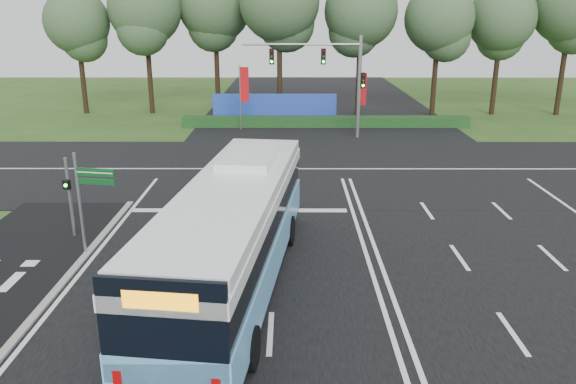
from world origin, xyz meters
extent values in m
plane|color=#284D19|center=(0.00, 0.00, 0.00)|extent=(120.00, 120.00, 0.00)
cube|color=black|center=(0.00, 0.00, 0.02)|extent=(20.00, 120.00, 0.04)
cube|color=black|center=(0.00, 12.00, 0.03)|extent=(120.00, 14.00, 0.05)
cube|color=gray|center=(-10.10, -3.00, 0.06)|extent=(0.25, 18.00, 0.12)
cube|color=#68B8F2|center=(-4.49, -2.28, 1.17)|extent=(4.27, 13.30, 1.20)
cube|color=black|center=(-4.49, -2.28, 0.62)|extent=(4.23, 13.24, 0.33)
cube|color=black|center=(-4.49, -2.28, 2.26)|extent=(4.14, 13.10, 1.03)
cube|color=white|center=(-4.49, -2.28, 2.91)|extent=(4.27, 13.30, 0.38)
cube|color=white|center=(-4.49, -2.28, 3.29)|extent=(4.15, 12.78, 0.38)
cube|color=white|center=(-4.17, 0.43, 3.62)|extent=(2.12, 3.45, 0.27)
cube|color=black|center=(-5.27, -8.71, 2.31)|extent=(2.64, 0.44, 2.40)
cube|color=orange|center=(-5.27, -8.74, 3.07)|extent=(1.52, 0.24, 0.38)
cylinder|color=black|center=(-5.32, 1.56, 0.57)|extent=(0.44, 1.16, 1.13)
cylinder|color=black|center=(-2.78, 1.25, 0.57)|extent=(0.44, 1.16, 1.13)
cylinder|color=black|center=(-6.26, -6.23, 0.57)|extent=(0.44, 1.16, 1.13)
cylinder|color=black|center=(-3.72, -6.54, 0.57)|extent=(0.44, 1.16, 1.13)
cylinder|color=gray|center=(-11.21, 2.02, 1.60)|extent=(0.13, 0.13, 3.20)
cube|color=black|center=(-11.21, 1.84, 2.19)|extent=(0.30, 0.24, 0.37)
sphere|color=#19F233|center=(-11.21, 1.74, 2.19)|extent=(0.13, 0.13, 0.13)
cylinder|color=gray|center=(-10.20, 0.35, 1.89)|extent=(0.11, 0.11, 3.79)
cube|color=#0B421A|center=(-9.50, 0.22, 3.13)|extent=(1.41, 0.32, 0.28)
cube|color=#0B421A|center=(-9.50, 0.22, 2.80)|extent=(1.41, 0.32, 0.21)
cube|color=white|center=(-9.50, 0.18, 3.13)|extent=(1.31, 0.25, 0.04)
cylinder|color=gray|center=(-6.45, 23.32, 2.38)|extent=(0.07, 0.07, 4.76)
cube|color=red|center=(-6.10, 23.28, 3.39)|extent=(0.64, 0.11, 2.54)
cylinder|color=gray|center=(2.29, 23.16, 2.17)|extent=(0.07, 0.07, 4.34)
cube|color=red|center=(2.57, 23.03, 3.09)|extent=(0.54, 0.28, 2.31)
cylinder|color=gray|center=(2.00, 20.50, 3.50)|extent=(0.24, 0.24, 7.00)
cylinder|color=gray|center=(-2.00, 20.50, 6.40)|extent=(8.00, 0.16, 0.16)
cube|color=black|center=(-0.50, 20.50, 5.60)|extent=(0.32, 0.28, 1.05)
cube|color=black|center=(-4.00, 20.50, 5.60)|extent=(0.32, 0.28, 1.05)
cube|color=black|center=(2.25, 20.50, 4.00)|extent=(0.32, 0.28, 1.05)
cube|color=#123315|center=(0.00, 24.50, 0.40)|extent=(22.00, 1.20, 0.80)
cube|color=#2042B0|center=(-4.00, 27.00, 1.10)|extent=(10.00, 0.30, 2.20)
cylinder|color=black|center=(-20.71, 30.82, 3.67)|extent=(0.44, 0.44, 7.35)
sphere|color=#355331|center=(-20.71, 30.82, 7.73)|extent=(5.41, 5.41, 5.41)
cylinder|color=black|center=(-14.90, 30.88, 4.16)|extent=(0.44, 0.44, 8.33)
sphere|color=#355331|center=(-14.90, 30.88, 8.77)|extent=(6.14, 6.14, 6.14)
cylinder|color=black|center=(-9.27, 32.58, 4.30)|extent=(0.44, 0.44, 8.61)
sphere|color=#355331|center=(-9.27, 32.58, 9.06)|extent=(6.34, 6.34, 6.34)
cylinder|color=black|center=(-3.62, 29.37, 4.42)|extent=(0.44, 0.44, 8.84)
sphere|color=#355331|center=(-3.62, 29.37, 9.30)|extent=(6.51, 6.51, 6.51)
cylinder|color=black|center=(3.05, 29.66, 4.07)|extent=(0.44, 0.44, 8.14)
sphere|color=#355331|center=(3.05, 29.66, 8.57)|extent=(6.00, 6.00, 6.00)
cylinder|color=black|center=(9.31, 29.10, 3.81)|extent=(0.44, 0.44, 7.61)
sphere|color=#355331|center=(9.31, 29.10, 8.01)|extent=(5.61, 5.61, 5.61)
cylinder|color=black|center=(14.82, 30.32, 3.81)|extent=(0.44, 0.44, 7.61)
sphere|color=#355331|center=(14.82, 30.32, 8.01)|extent=(5.61, 5.61, 5.61)
cylinder|color=black|center=(20.34, 30.07, 4.27)|extent=(0.44, 0.44, 8.54)
sphere|color=#355331|center=(20.34, 30.07, 8.99)|extent=(6.29, 6.29, 6.29)
camera|label=1|loc=(-2.78, -18.39, 8.34)|focal=35.00mm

